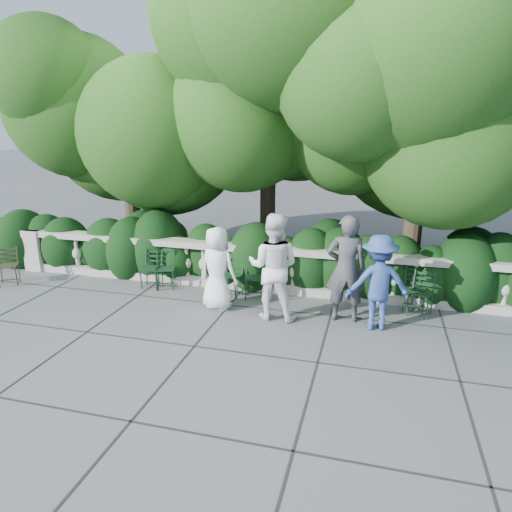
% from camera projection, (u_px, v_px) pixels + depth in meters
% --- Properties ---
extents(ground, '(90.00, 90.00, 0.00)m').
position_uv_depth(ground, '(242.00, 325.00, 8.18)').
color(ground, '#4E5055').
rests_on(ground, ground).
extents(balustrade, '(12.00, 0.44, 1.00)m').
position_uv_depth(balustrade, '(266.00, 269.00, 9.71)').
color(balustrade, '#9E998E').
rests_on(balustrade, ground).
extents(shrub_hedge, '(15.00, 2.60, 1.70)m').
position_uv_depth(shrub_hedge, '(278.00, 273.00, 10.96)').
color(shrub_hedge, black).
rests_on(shrub_hedge, ground).
extents(tree_canopy, '(15.04, 6.52, 6.78)m').
position_uv_depth(tree_canopy, '(313.00, 99.00, 9.85)').
color(tree_canopy, '#3F3023').
rests_on(tree_canopy, ground).
extents(chair_a, '(0.49, 0.53, 0.84)m').
position_uv_depth(chair_a, '(150.00, 290.00, 9.88)').
color(chair_a, black).
rests_on(chair_a, ground).
extents(chair_b, '(0.52, 0.55, 0.84)m').
position_uv_depth(chair_b, '(254.00, 301.00, 9.27)').
color(chair_b, black).
rests_on(chair_b, ground).
extents(chair_c, '(0.57, 0.60, 0.84)m').
position_uv_depth(chair_c, '(165.00, 291.00, 9.83)').
color(chair_c, black).
rests_on(chair_c, ground).
extents(chair_d, '(0.51, 0.54, 0.84)m').
position_uv_depth(chair_d, '(228.00, 298.00, 9.41)').
color(chair_d, black).
rests_on(chair_d, ground).
extents(chair_e, '(0.56, 0.59, 0.84)m').
position_uv_depth(chair_e, '(416.00, 318.00, 8.46)').
color(chair_e, black).
rests_on(chair_e, ground).
extents(chair_f, '(0.48, 0.51, 0.84)m').
position_uv_depth(chair_f, '(412.00, 313.00, 8.68)').
color(chair_f, black).
rests_on(chair_f, ground).
extents(chair_weathered, '(0.63, 0.64, 0.84)m').
position_uv_depth(chair_weathered, '(9.00, 287.00, 10.06)').
color(chair_weathered, black).
rests_on(chair_weathered, ground).
extents(person_businessman, '(0.90, 0.70, 1.62)m').
position_uv_depth(person_businessman, '(217.00, 268.00, 8.71)').
color(person_businessman, white).
rests_on(person_businessman, ground).
extents(person_woman_grey, '(0.77, 0.56, 1.96)m').
position_uv_depth(person_woman_grey, '(346.00, 269.00, 8.12)').
color(person_woman_grey, '#3C3C41').
rests_on(person_woman_grey, ground).
extents(person_casual_man, '(0.97, 0.76, 1.96)m').
position_uv_depth(person_casual_man, '(274.00, 267.00, 8.23)').
color(person_casual_man, white).
rests_on(person_casual_man, ground).
extents(person_older_blue, '(1.21, 0.88, 1.69)m').
position_uv_depth(person_older_blue, '(378.00, 283.00, 7.82)').
color(person_older_blue, '#2D4588').
rests_on(person_older_blue, ground).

